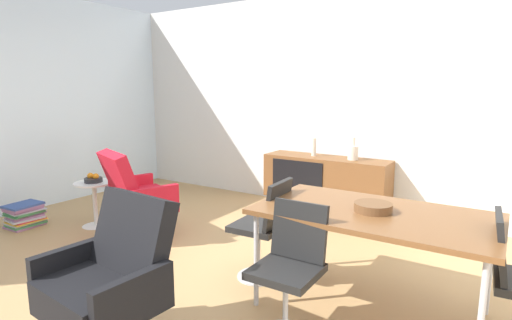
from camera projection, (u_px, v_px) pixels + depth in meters
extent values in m
plane|color=tan|center=(198.00, 277.00, 3.46)|extent=(8.32, 8.32, 0.00)
cube|color=silver|center=(325.00, 102.00, 5.37)|extent=(6.80, 0.12, 2.80)
cube|color=brown|center=(326.00, 179.00, 5.20)|extent=(1.60, 0.44, 0.56)
cube|color=black|center=(297.00, 179.00, 5.17)|extent=(0.70, 0.01, 0.48)
cylinder|color=brown|center=(269.00, 200.00, 5.52)|extent=(0.03, 0.03, 0.16)
cylinder|color=brown|center=(378.00, 219.00, 4.73)|extent=(0.03, 0.03, 0.16)
cylinder|color=brown|center=(281.00, 195.00, 5.80)|extent=(0.03, 0.03, 0.16)
cylinder|color=brown|center=(386.00, 212.00, 5.01)|extent=(0.03, 0.03, 0.16)
cylinder|color=beige|center=(353.00, 153.00, 4.95)|extent=(0.13, 0.13, 0.17)
cylinder|color=beige|center=(353.00, 142.00, 4.93)|extent=(0.04, 0.04, 0.11)
cylinder|color=beige|center=(314.00, 147.00, 5.22)|extent=(0.06, 0.06, 0.23)
cube|color=brown|center=(373.00, 214.00, 2.83)|extent=(1.60, 0.90, 0.04)
cylinder|color=#B7B7BC|center=(256.00, 260.00, 2.96)|extent=(0.04, 0.04, 0.70)
cylinder|color=#B7B7BC|center=(481.00, 320.00, 2.19)|extent=(0.04, 0.04, 0.70)
cylinder|color=#B7B7BC|center=(304.00, 229.00, 3.60)|extent=(0.04, 0.04, 0.70)
cylinder|color=#B7B7BC|center=(490.00, 267.00, 2.83)|extent=(0.04, 0.04, 0.70)
cylinder|color=brown|center=(373.00, 207.00, 2.82)|extent=(0.26, 0.26, 0.06)
cube|color=black|center=(258.00, 226.00, 3.38)|extent=(0.42, 0.42, 0.05)
cube|color=black|center=(278.00, 204.00, 3.26)|extent=(0.11, 0.38, 0.38)
cylinder|color=#B7B7BC|center=(258.00, 253.00, 3.43)|extent=(0.04, 0.04, 0.42)
cylinder|color=#B7B7BC|center=(258.00, 276.00, 3.46)|extent=(0.36, 0.36, 0.01)
cube|color=black|center=(286.00, 271.00, 2.55)|extent=(0.41, 0.41, 0.05)
cube|color=black|center=(299.00, 230.00, 2.66)|extent=(0.38, 0.09, 0.38)
cylinder|color=#B7B7BC|center=(285.00, 306.00, 2.59)|extent=(0.04, 0.04, 0.42)
cube|color=black|center=(501.00, 245.00, 2.42)|extent=(0.11, 0.39, 0.38)
cube|color=red|center=(143.00, 201.00, 4.40)|extent=(0.75, 0.73, 0.20)
cube|color=red|center=(119.00, 176.00, 4.20)|extent=(0.66, 0.46, 0.51)
cube|color=red|center=(155.00, 200.00, 4.12)|extent=(0.23, 0.49, 0.28)
cube|color=red|center=(132.00, 188.00, 4.64)|extent=(0.23, 0.49, 0.28)
cylinder|color=#B7B7BC|center=(144.00, 222.00, 4.44)|extent=(0.06, 0.06, 0.28)
cylinder|color=#B7B7BC|center=(145.00, 234.00, 4.46)|extent=(0.48, 0.48, 0.02)
cube|color=black|center=(101.00, 295.00, 2.40)|extent=(0.64, 0.61, 0.20)
cube|color=black|center=(133.00, 234.00, 2.54)|extent=(0.62, 0.32, 0.51)
cube|color=black|center=(71.00, 267.00, 2.59)|extent=(0.10, 0.51, 0.28)
cube|color=black|center=(135.00, 300.00, 2.19)|extent=(0.10, 0.51, 0.28)
cylinder|color=white|center=(94.00, 183.00, 4.67)|extent=(0.44, 0.44, 0.02)
cylinder|color=white|center=(95.00, 205.00, 4.71)|extent=(0.05, 0.05, 0.50)
cone|color=white|center=(97.00, 225.00, 4.75)|extent=(0.32, 0.32, 0.02)
cylinder|color=#262628|center=(93.00, 180.00, 4.66)|extent=(0.20, 0.20, 0.05)
sphere|color=orange|center=(96.00, 176.00, 4.64)|extent=(0.07, 0.07, 0.07)
sphere|color=orange|center=(90.00, 176.00, 4.67)|extent=(0.07, 0.07, 0.07)
cube|color=#99668C|center=(25.00, 225.00, 4.72)|extent=(0.31, 0.37, 0.02)
cube|color=#3F7F4C|center=(26.00, 224.00, 4.71)|extent=(0.27, 0.37, 0.02)
cube|color=#B2B2B7|center=(26.00, 221.00, 4.73)|extent=(0.28, 0.38, 0.02)
cube|color=gold|center=(27.00, 220.00, 4.72)|extent=(0.27, 0.37, 0.01)
cube|color=red|center=(27.00, 219.00, 4.72)|extent=(0.27, 0.33, 0.02)
cube|color=#B2B2B7|center=(25.00, 218.00, 4.70)|extent=(0.31, 0.38, 0.02)
cube|color=#99668C|center=(25.00, 216.00, 4.71)|extent=(0.30, 0.36, 0.03)
cube|color=#99668C|center=(25.00, 214.00, 4.72)|extent=(0.27, 0.38, 0.02)
cube|color=#3F7F4C|center=(25.00, 213.00, 4.69)|extent=(0.28, 0.37, 0.01)
cube|color=#3F7F4C|center=(24.00, 212.00, 4.69)|extent=(0.32, 0.35, 0.02)
cube|color=#B2B2B7|center=(26.00, 210.00, 4.69)|extent=(0.30, 0.38, 0.01)
cube|color=#99668C|center=(23.00, 209.00, 4.68)|extent=(0.27, 0.34, 0.02)
cube|color=#99668C|center=(23.00, 207.00, 4.67)|extent=(0.31, 0.36, 0.03)
cube|color=#334C8C|center=(23.00, 205.00, 4.67)|extent=(0.31, 0.39, 0.02)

